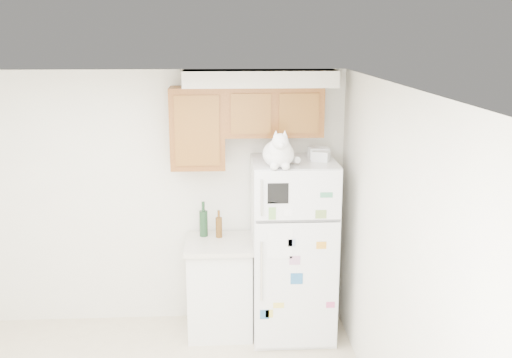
{
  "coord_description": "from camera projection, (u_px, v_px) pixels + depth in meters",
  "views": [
    {
      "loc": [
        0.73,
        -3.67,
        2.84
      ],
      "look_at": [
        1.02,
        1.55,
        1.55
      ],
      "focal_mm": 42.0,
      "sensor_mm": 36.0,
      "label": 1
    }
  ],
  "objects": [
    {
      "name": "cat",
      "position": [
        279.0,
        152.0,
        5.14
      ],
      "size": [
        0.34,
        0.5,
        0.35
      ],
      "color": "white",
      "rests_on": "refrigerator"
    },
    {
      "name": "bottle_amber",
      "position": [
        219.0,
        224.0,
        5.71
      ],
      "size": [
        0.06,
        0.06,
        0.27
      ],
      "primitive_type": null,
      "color": "#593814",
      "rests_on": "base_counter"
    },
    {
      "name": "refrigerator",
      "position": [
        293.0,
        249.0,
        5.62
      ],
      "size": [
        0.76,
        0.78,
        1.7
      ],
      "color": "white",
      "rests_on": "ground_plane"
    },
    {
      "name": "base_counter",
      "position": [
        220.0,
        286.0,
        5.75
      ],
      "size": [
        0.64,
        0.64,
        0.92
      ],
      "color": "white",
      "rests_on": "ground_plane"
    },
    {
      "name": "storage_box_back",
      "position": [
        318.0,
        153.0,
        5.53
      ],
      "size": [
        0.19,
        0.14,
        0.1
      ],
      "primitive_type": "cube",
      "rotation": [
        0.0,
        0.0,
        0.07
      ],
      "color": "white",
      "rests_on": "refrigerator"
    },
    {
      "name": "room_shell",
      "position": [
        134.0,
        209.0,
        4.04
      ],
      "size": [
        3.84,
        4.04,
        2.52
      ],
      "color": "white",
      "rests_on": "ground_plane"
    },
    {
      "name": "bottle_green",
      "position": [
        203.0,
        219.0,
        5.74
      ],
      "size": [
        0.08,
        0.08,
        0.34
      ],
      "primitive_type": null,
      "color": "#19381E",
      "rests_on": "base_counter"
    },
    {
      "name": "storage_box_front",
      "position": [
        321.0,
        156.0,
        5.4
      ],
      "size": [
        0.18,
        0.16,
        0.09
      ],
      "primitive_type": "cube",
      "rotation": [
        0.0,
        0.0,
        -0.41
      ],
      "color": "white",
      "rests_on": "refrigerator"
    }
  ]
}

